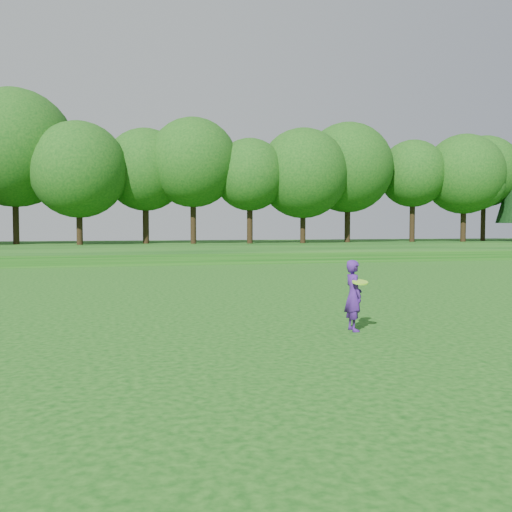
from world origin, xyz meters
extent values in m
plane|color=#0C3E0D|center=(0.00, 0.00, 0.00)|extent=(140.00, 140.00, 0.00)
cube|color=#0C3E0D|center=(0.00, 34.00, 0.30)|extent=(130.00, 30.00, 0.60)
cube|color=gray|center=(0.00, 20.00, 0.02)|extent=(130.00, 1.60, 0.04)
imported|color=#461C80|center=(2.82, -0.81, 0.71)|extent=(0.35, 0.52, 1.41)
cylinder|color=#8FE323|center=(2.85, -1.05, 0.99)|extent=(0.31, 0.31, 0.09)
camera|label=1|loc=(-1.76, -11.25, 2.08)|focal=40.00mm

